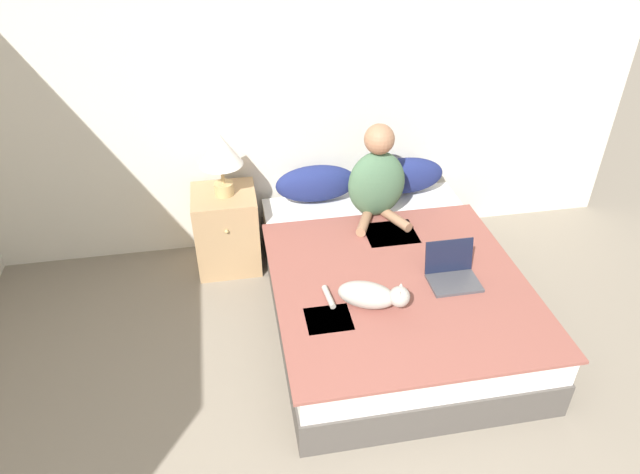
# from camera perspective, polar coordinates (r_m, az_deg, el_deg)

# --- Properties ---
(wall_back) EXTENTS (5.41, 0.05, 2.55)m
(wall_back) POSITION_cam_1_polar(r_m,az_deg,el_deg) (4.16, -3.80, 14.82)
(wall_back) COLOR beige
(wall_back) RESTS_ON ground_plane
(bed) EXTENTS (1.57, 2.02, 0.44)m
(bed) POSITION_cam_1_polar(r_m,az_deg,el_deg) (3.86, 6.95, -5.31)
(bed) COLOR #4C4742
(bed) RESTS_ON ground_plane
(pillow_near) EXTENTS (0.61, 0.22, 0.29)m
(pillow_near) POSITION_cam_1_polar(r_m,az_deg,el_deg) (4.29, -0.38, 5.37)
(pillow_near) COLOR navy
(pillow_near) RESTS_ON bed
(pillow_far) EXTENTS (0.61, 0.22, 0.29)m
(pillow_far) POSITION_cam_1_polar(r_m,az_deg,el_deg) (4.44, 8.42, 6.08)
(pillow_far) COLOR navy
(pillow_far) RESTS_ON bed
(person_sitting) EXTENTS (0.41, 0.40, 0.70)m
(person_sitting) POSITION_cam_1_polar(r_m,az_deg,el_deg) (4.06, 5.73, 5.80)
(person_sitting) COLOR #476B4C
(person_sitting) RESTS_ON bed
(cat_tabby) EXTENTS (0.47, 0.33, 0.18)m
(cat_tabby) POSITION_cam_1_polar(r_m,az_deg,el_deg) (3.33, 5.21, -5.81)
(cat_tabby) COLOR #A8A399
(cat_tabby) RESTS_ON bed
(laptop_open) EXTENTS (0.31, 0.27, 0.23)m
(laptop_open) POSITION_cam_1_polar(r_m,az_deg,el_deg) (3.63, 13.09, -3.55)
(laptop_open) COLOR #424247
(laptop_open) RESTS_ON bed
(nightstand) EXTENTS (0.46, 0.46, 0.62)m
(nightstand) POSITION_cam_1_polar(r_m,az_deg,el_deg) (4.31, -9.30, 0.73)
(nightstand) COLOR tan
(nightstand) RESTS_ON ground_plane
(table_lamp) EXTENTS (0.30, 0.30, 0.48)m
(table_lamp) POSITION_cam_1_polar(r_m,az_deg,el_deg) (3.98, -9.97, 8.40)
(table_lamp) COLOR tan
(table_lamp) RESTS_ON nightstand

